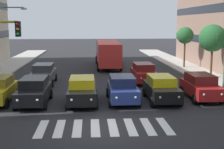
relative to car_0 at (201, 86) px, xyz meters
The scene contains 13 objects.
ground_plane 9.08m from the car_0, 39.14° to the left, with size 180.00×180.00×0.00m, color #262628.
crosswalk_markings 9.08m from the car_0, 39.14° to the left, with size 6.75×2.80×0.01m.
car_0 is the anchor object (origin of this frame).
car_1 2.94m from the car_0, ahead, with size 2.02×4.44×1.72m.
car_2 5.55m from the car_0, ahead, with size 2.02×4.44×1.72m.
car_3 8.25m from the car_0, ahead, with size 2.02×4.44×1.72m.
car_4 11.37m from the car_0, ahead, with size 2.02×4.44×1.72m.
car_row2_0 6.91m from the car_0, 64.58° to the right, with size 2.02×4.44×1.72m.
car_row2_1 13.33m from the car_0, 28.32° to the right, with size 2.02×4.44×1.72m.
bus_behind_traffic 17.75m from the car_0, 71.79° to the right, with size 2.78×10.50×3.00m.
street_lamp_left 4.79m from the car_0, 138.95° to the right, with size 2.52×0.28×7.80m.
street_tree_2 9.24m from the car_0, 115.67° to the right, with size 2.56×2.56×4.97m.
street_tree_3 15.46m from the car_0, 102.45° to the right, with size 1.93×1.93×4.64m.
Camera 1 is at (0.68, 15.47, 5.25)m, focal length 50.87 mm.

